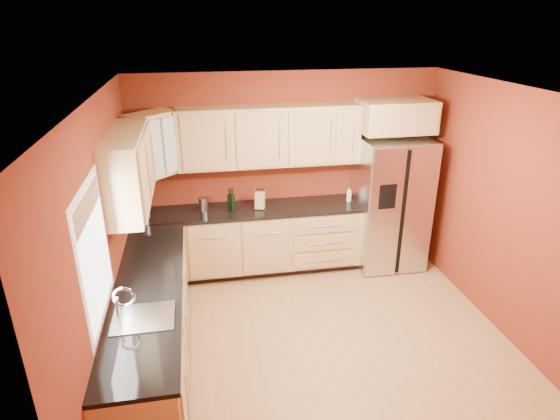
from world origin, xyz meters
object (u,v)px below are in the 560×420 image
object	(u,v)px
canister_left	(204,205)
soap_dispenser	(349,195)
refrigerator	(390,203)
knife_block	(260,200)
wine_bottle_a	(233,200)

from	to	relation	value
canister_left	soap_dispenser	distance (m)	1.92
refrigerator	knife_block	world-z (taller)	refrigerator
canister_left	wine_bottle_a	world-z (taller)	wine_bottle_a
knife_block	soap_dispenser	bearing A→B (deg)	20.55
wine_bottle_a	knife_block	bearing A→B (deg)	5.02
refrigerator	canister_left	bearing A→B (deg)	177.96
soap_dispenser	knife_block	bearing A→B (deg)	-178.43
wine_bottle_a	soap_dispenser	world-z (taller)	wine_bottle_a
wine_bottle_a	canister_left	bearing A→B (deg)	170.15
wine_bottle_a	soap_dispenser	bearing A→B (deg)	2.35
knife_block	soap_dispenser	distance (m)	1.20
canister_left	soap_dispenser	size ratio (longest dim) A/B	0.98
refrigerator	wine_bottle_a	size ratio (longest dim) A/B	5.75
soap_dispenser	canister_left	bearing A→B (deg)	-179.98
refrigerator	soap_dispenser	world-z (taller)	refrigerator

